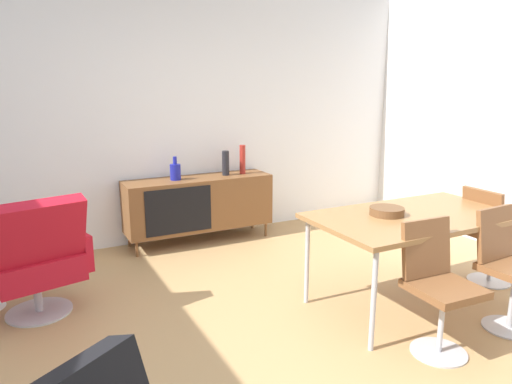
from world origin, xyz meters
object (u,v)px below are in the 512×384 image
at_px(sideboard, 199,203).
at_px(dining_chair_front_left, 437,282).
at_px(vase_cobalt, 242,159).
at_px(vase_ceramic_small, 226,163).
at_px(dining_chair_front_right, 508,264).
at_px(dining_table, 415,220).
at_px(dining_chair_far_end, 490,232).
at_px(wooden_bowl_on_table, 387,211).
at_px(lounge_chair_red, 36,258).
at_px(vase_sculptural_dark, 175,171).

xyz_separation_m(sideboard, dining_chair_front_left, (0.60, -2.76, 0.03)).
xyz_separation_m(vase_cobalt, dining_chair_front_left, (0.07, -2.76, -0.41)).
xyz_separation_m(vase_ceramic_small, dining_chair_front_right, (0.97, -2.76, -0.39)).
relative_size(vase_ceramic_small, dining_table, 0.17).
height_order(vase_cobalt, dining_chair_front_right, vase_cobalt).
bearing_deg(dining_chair_front_right, dining_chair_far_end, 45.89).
height_order(sideboard, vase_cobalt, vase_cobalt).
distance_m(vase_ceramic_small, wooden_bowl_on_table, 2.16).
height_order(dining_chair_front_left, lounge_chair_red, lounge_chair_red).
bearing_deg(vase_cobalt, sideboard, -179.80).
distance_m(vase_ceramic_small, dining_table, 2.30).
distance_m(dining_chair_front_right, dining_chair_far_end, 0.78).
bearing_deg(sideboard, dining_chair_front_left, -77.68).
bearing_deg(dining_chair_front_left, vase_cobalt, 91.44).
relative_size(sideboard, vase_cobalt, 4.92).
height_order(vase_sculptural_dark, dining_table, vase_sculptural_dark).
relative_size(vase_sculptural_dark, dining_chair_far_end, 0.29).
bearing_deg(vase_cobalt, vase_sculptural_dark, 180.00).
bearing_deg(dining_table, dining_chair_far_end, 0.06).
distance_m(vase_sculptural_dark, wooden_bowl_on_table, 2.34).
bearing_deg(sideboard, lounge_chair_red, -146.69).
bearing_deg(vase_ceramic_small, dining_table, -74.23).
height_order(vase_cobalt, dining_chair_front_left, vase_cobalt).
bearing_deg(wooden_bowl_on_table, dining_chair_far_end, -4.29).
bearing_deg(dining_chair_far_end, vase_cobalt, 120.62).
bearing_deg(lounge_chair_red, dining_chair_front_right, -29.28).
bearing_deg(dining_chair_front_right, vase_cobalt, 105.42).
xyz_separation_m(sideboard, wooden_bowl_on_table, (0.74, -2.12, 0.33)).
height_order(vase_sculptural_dark, dining_chair_far_end, vase_sculptural_dark).
bearing_deg(wooden_bowl_on_table, sideboard, 109.16).
distance_m(vase_sculptural_dark, dining_chair_front_right, 3.19).
height_order(sideboard, dining_table, dining_table).
distance_m(vase_ceramic_small, lounge_chair_red, 2.32).
relative_size(dining_chair_front_right, lounge_chair_red, 0.90).
xyz_separation_m(vase_sculptural_dark, lounge_chair_red, (-1.42, -1.10, -0.34)).
distance_m(vase_sculptural_dark, dining_chair_front_left, 2.91).
height_order(wooden_bowl_on_table, dining_chair_far_end, dining_chair_far_end).
bearing_deg(vase_ceramic_small, lounge_chair_red, -151.18).
bearing_deg(dining_chair_front_right, dining_chair_front_left, 180.00).
bearing_deg(lounge_chair_red, dining_chair_front_left, -36.19).
bearing_deg(vase_sculptural_dark, dining_table, -61.43).
height_order(dining_chair_front_right, lounge_chair_red, lounge_chair_red).
bearing_deg(dining_chair_far_end, dining_chair_front_left, -155.63).
bearing_deg(vase_sculptural_dark, wooden_bowl_on_table, -65.05).
bearing_deg(vase_cobalt, lounge_chair_red, -153.49).
height_order(vase_ceramic_small, wooden_bowl_on_table, vase_ceramic_small).
bearing_deg(dining_table, sideboard, 113.33).
bearing_deg(vase_sculptural_dark, dining_chair_front_right, -60.76).
bearing_deg(dining_chair_front_right, vase_sculptural_dark, 119.24).
distance_m(vase_ceramic_small, dining_chair_far_end, 2.70).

